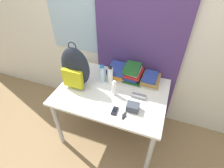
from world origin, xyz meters
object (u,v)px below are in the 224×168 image
book_stack_center (133,73)px  cell_phone (115,111)px  book_stack_right (151,80)px  camera_pouch (133,107)px  sports_bottle (110,75)px  backpack (75,68)px  sunglasses_case (139,96)px  book_stack_left (118,71)px  water_bottle (102,74)px  sunscreen_bottle (114,88)px  wristwatch (124,116)px

book_stack_center → cell_phone: book_stack_center is taller
book_stack_center → book_stack_right: 0.23m
cell_phone → camera_pouch: camera_pouch is taller
sports_bottle → cell_phone: (0.20, -0.41, -0.10)m
backpack → sports_bottle: size_ratio=2.41×
book_stack_center → sunglasses_case: book_stack_center is taller
sunglasses_case → camera_pouch: (-0.02, -0.19, 0.02)m
book_stack_left → water_bottle: bearing=-131.1°
sunscreen_bottle → cell_phone: sunscreen_bottle is taller
book_stack_left → sports_bottle: sports_bottle is taller
book_stack_left → sunscreen_bottle: size_ratio=1.51×
book_stack_center → cell_phone: (-0.02, -0.57, -0.08)m
book_stack_left → book_stack_right: 0.41m
sunglasses_case → backpack: bearing=-177.2°
book_stack_left → sunglasses_case: (0.34, -0.30, -0.05)m
backpack → book_stack_right: size_ratio=2.09×
cell_phone → sunscreen_bottle: bearing=111.5°
water_bottle → wristwatch: 0.60m
backpack → sunscreen_bottle: bearing=-0.7°
sports_bottle → cell_phone: 0.47m
backpack → sports_bottle: bearing=26.2°
water_bottle → camera_pouch: size_ratio=1.71×
book_stack_right → sunglasses_case: 0.29m
water_bottle → backpack: bearing=-146.1°
book_stack_left → sports_bottle: size_ratio=1.22×
backpack → sunscreen_bottle: 0.48m
water_bottle → wristwatch: (0.41, -0.43, -0.10)m
backpack → camera_pouch: backpack is taller
book_stack_left → book_stack_right: size_ratio=1.06×
book_stack_center → book_stack_left: bearing=179.3°
book_stack_left → book_stack_right: book_stack_left is taller
book_stack_center → backpack: bearing=-150.0°
sports_bottle → sunglasses_case: bearing=-19.5°
wristwatch → cell_phone: bearing=167.4°
book_stack_center → cell_phone: size_ratio=2.42×
water_bottle → sunglasses_case: water_bottle is taller
cell_phone → backpack: bearing=156.2°
backpack → book_stack_center: backpack is taller
camera_pouch → wristwatch: camera_pouch is taller
book_stack_left → book_stack_right: bearing=-2.1°
backpack → book_stack_right: 0.88m
water_bottle → cell_phone: 0.52m
book_stack_right → sunscreen_bottle: size_ratio=1.43×
book_stack_center → camera_pouch: size_ratio=2.08×
sunscreen_bottle → camera_pouch: (0.25, -0.15, -0.05)m
cell_phone → sunglasses_case: 0.33m
book_stack_left → sunscreen_bottle: (0.06, -0.34, 0.02)m
backpack → book_stack_center: bearing=30.0°
book_stack_right → wristwatch: 0.60m
book_stack_right → sunscreen_bottle: 0.47m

